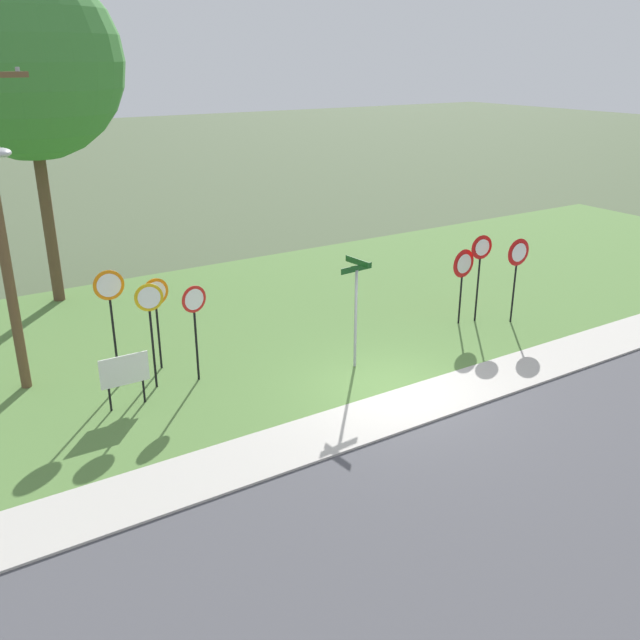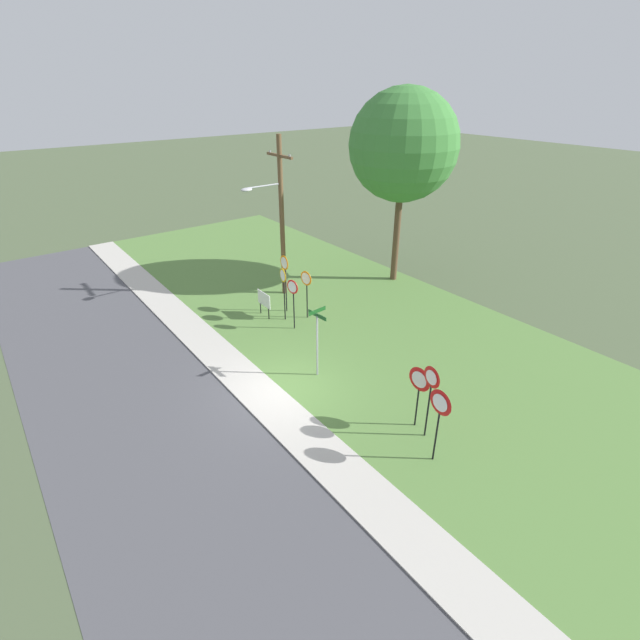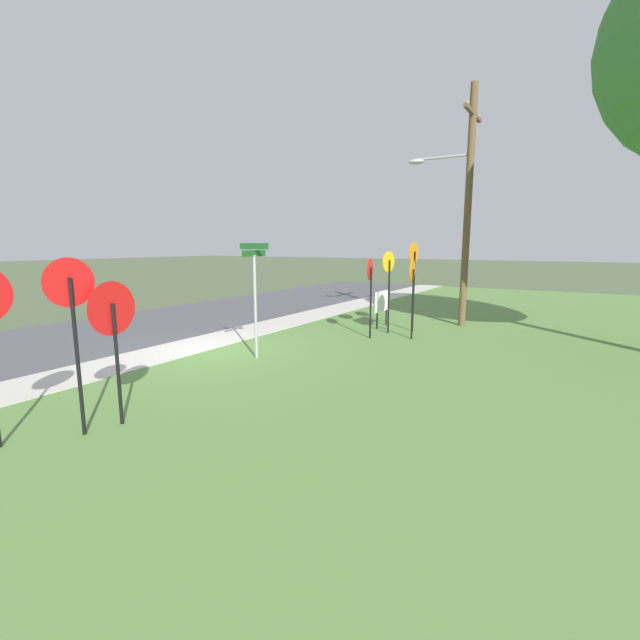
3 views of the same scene
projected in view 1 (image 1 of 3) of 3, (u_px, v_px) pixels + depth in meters
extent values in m
plane|color=#4C5B3D|center=(394.00, 392.00, 16.23)|extent=(160.00, 160.00, 0.00)
cube|color=#4C4C51|center=(558.00, 494.00, 12.45)|extent=(44.00, 6.40, 0.01)
cube|color=#BCB7AD|center=(416.00, 404.00, 15.59)|extent=(44.00, 1.60, 0.06)
cube|color=#567F3D|center=(272.00, 316.00, 20.95)|extent=(44.00, 12.00, 0.04)
cylinder|color=black|center=(114.00, 335.00, 16.02)|extent=(0.06, 0.06, 2.59)
cylinder|color=orange|center=(109.00, 285.00, 15.54)|extent=(0.70, 0.07, 0.70)
cylinder|color=white|center=(109.00, 285.00, 15.52)|extent=(0.55, 0.04, 0.55)
cylinder|color=black|center=(196.00, 339.00, 16.39)|extent=(0.06, 0.06, 2.14)
cylinder|color=red|center=(194.00, 299.00, 16.00)|extent=(0.64, 0.15, 0.65)
cylinder|color=white|center=(194.00, 299.00, 15.98)|extent=(0.50, 0.10, 0.51)
cylinder|color=black|center=(153.00, 342.00, 15.98)|extent=(0.06, 0.06, 2.32)
cylinder|color=gold|center=(149.00, 297.00, 15.55)|extent=(0.65, 0.14, 0.66)
cylinder|color=white|center=(149.00, 298.00, 15.53)|extent=(0.51, 0.10, 0.51)
cylinder|color=black|center=(158.00, 330.00, 17.02)|extent=(0.06, 0.06, 2.09)
cylinder|color=orange|center=(155.00, 292.00, 16.63)|extent=(0.69, 0.12, 0.69)
cylinder|color=white|center=(156.00, 292.00, 16.61)|extent=(0.54, 0.08, 0.54)
cylinder|color=black|center=(461.00, 292.00, 19.95)|extent=(0.06, 0.06, 1.93)
cone|color=red|center=(464.00, 264.00, 19.60)|extent=(0.84, 0.08, 0.83)
cone|color=silver|center=(464.00, 264.00, 19.59)|extent=(0.57, 0.05, 0.57)
cylinder|color=black|center=(514.00, 286.00, 20.02)|extent=(0.06, 0.06, 2.22)
cone|color=red|center=(519.00, 252.00, 19.62)|extent=(0.80, 0.08, 0.80)
cone|color=white|center=(519.00, 253.00, 19.61)|extent=(0.54, 0.05, 0.54)
cylinder|color=black|center=(478.00, 284.00, 20.05)|extent=(0.06, 0.06, 2.34)
cone|color=red|center=(482.00, 247.00, 19.62)|extent=(0.71, 0.14, 0.71)
cone|color=white|center=(483.00, 248.00, 19.61)|extent=(0.48, 0.09, 0.48)
cylinder|color=#9EA0A8|center=(355.00, 320.00, 17.04)|extent=(0.07, 0.07, 2.52)
cylinder|color=#9EA0A8|center=(356.00, 271.00, 16.58)|extent=(0.09, 0.09, 0.03)
cube|color=#19511E|center=(356.00, 268.00, 16.55)|extent=(0.96, 0.11, 0.15)
cube|color=#19511E|center=(357.00, 262.00, 16.49)|extent=(0.09, 0.81, 0.15)
cylinder|color=gray|center=(17.00, 69.00, 14.27)|extent=(0.09, 0.09, 0.10)
ellipsoid|color=#B7B7BC|center=(0.00, 153.00, 12.90)|extent=(0.40, 0.56, 0.18)
cylinder|color=black|center=(110.00, 400.00, 15.19)|extent=(0.05, 0.05, 0.55)
cylinder|color=black|center=(144.00, 391.00, 15.57)|extent=(0.05, 0.05, 0.55)
cube|color=white|center=(124.00, 370.00, 15.16)|extent=(1.10, 0.04, 0.70)
cylinder|color=brown|center=(47.00, 211.00, 21.21)|extent=(0.36, 0.36, 5.85)
sphere|color=#3D7F38|center=(25.00, 62.00, 19.65)|extent=(5.58, 5.58, 5.58)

